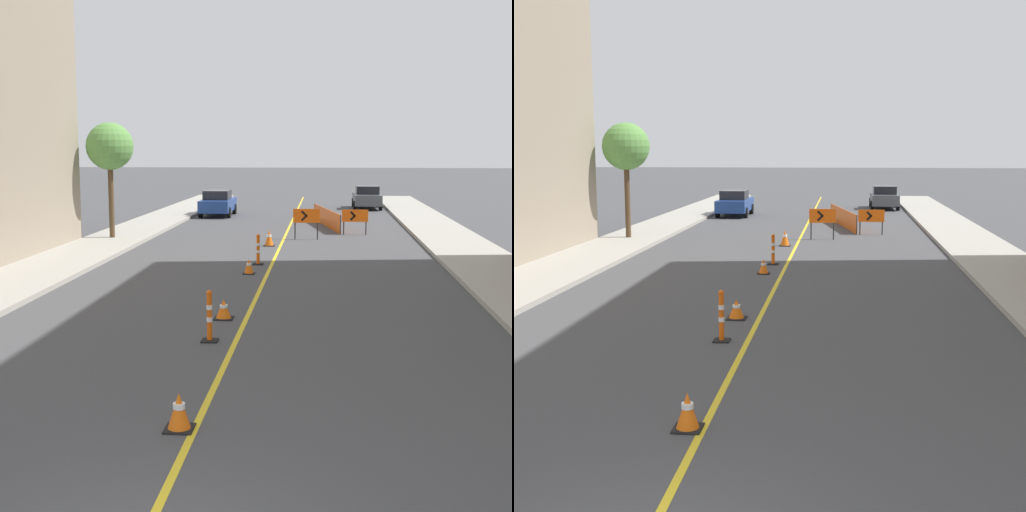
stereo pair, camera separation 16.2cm
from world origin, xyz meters
The scene contains 15 objects.
lane_stripe centered at (0.00, 27.42, 0.00)m, with size 0.12×54.84×0.01m.
sidewalk_left centered at (-7.52, 27.42, 0.08)m, with size 2.94×54.84×0.16m.
sidewalk_right centered at (7.52, 27.42, 0.08)m, with size 2.94×54.84×0.16m.
traffic_cone_nearest centered at (-0.22, 3.62, 0.28)m, with size 0.43×0.43×0.57m.
traffic_cone_second centered at (-0.55, 10.55, 0.24)m, with size 0.46×0.46×0.49m.
traffic_cone_third centered at (-0.61, 16.90, 0.25)m, with size 0.40×0.40×0.50m.
traffic_cone_fourth centered at (-0.48, 23.80, 0.34)m, with size 0.47×0.47×0.68m.
delineator_post_front centered at (-0.56, 8.48, 0.48)m, with size 0.35×0.35×1.13m.
delineator_post_rear centered at (-0.49, 18.83, 0.47)m, with size 0.38×0.38×1.10m.
arrow_barricade_primary centered at (1.03, 26.15, 1.02)m, with size 1.21×0.14×1.40m.
arrow_barricade_secondary centered at (3.31, 28.18, 0.87)m, with size 1.25×0.10×1.21m.
safety_mesh_fence centered at (1.94, 31.82, 0.47)m, with size 1.43×7.24×0.94m.
parked_car_curb_near centered at (-4.72, 37.17, 0.80)m, with size 1.93×4.31×1.59m.
parked_car_curb_mid centered at (4.73, 43.37, 0.80)m, with size 1.94×4.31×1.59m.
street_tree_left_near centered at (-7.67, 24.85, 4.17)m, with size 2.10×2.10×5.11m.
Camera 2 is at (2.04, -6.25, 4.12)m, focal length 50.00 mm.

